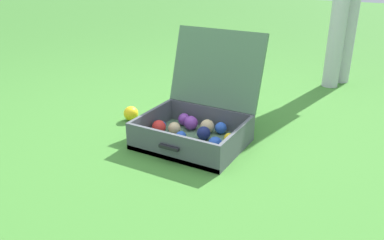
% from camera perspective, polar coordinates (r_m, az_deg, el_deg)
% --- Properties ---
extents(ground_plane, '(16.00, 16.00, 0.00)m').
position_cam_1_polar(ground_plane, '(2.10, -2.10, -4.07)').
color(ground_plane, '#3D7A2D').
extents(open_suitcase, '(0.54, 0.60, 0.57)m').
position_cam_1_polar(open_suitcase, '(2.15, 0.81, 0.06)').
color(open_suitcase, '#4C7051').
rests_on(open_suitcase, ground).
extents(stray_ball_on_grass, '(0.09, 0.09, 0.09)m').
position_cam_1_polar(stray_ball_on_grass, '(2.46, -8.85, 0.94)').
color(stray_ball_on_grass, yellow).
rests_on(stray_ball_on_grass, ground).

